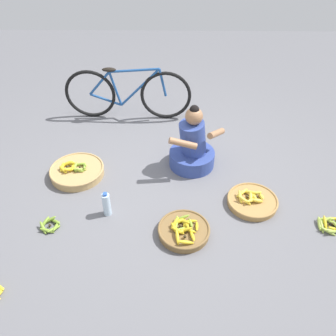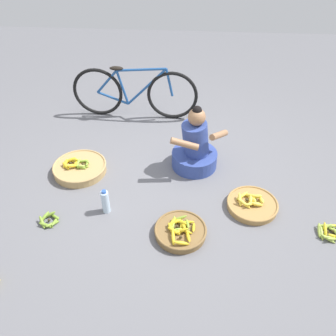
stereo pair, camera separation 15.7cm
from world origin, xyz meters
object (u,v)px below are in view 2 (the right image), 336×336
at_px(banana_basket_front_center, 180,231).
at_px(banana_basket_mid_right, 80,168).
at_px(loose_bananas_back_center, 49,220).
at_px(water_bottle, 105,202).
at_px(vendor_woman_front, 195,148).
at_px(bicycle_leaning, 134,93).
at_px(loose_bananas_front_right, 330,232).
at_px(banana_basket_mid_left, 252,204).

relative_size(banana_basket_front_center, banana_basket_mid_right, 0.82).
height_order(loose_bananas_back_center, water_bottle, water_bottle).
bearing_deg(vendor_woman_front, loose_bananas_back_center, -144.80).
bearing_deg(banana_basket_front_center, loose_bananas_back_center, 177.28).
distance_m(bicycle_leaning, loose_bananas_front_right, 2.93).
height_order(bicycle_leaning, banana_basket_front_center, bicycle_leaning).
height_order(banana_basket_front_center, banana_basket_mid_right, banana_basket_mid_right).
bearing_deg(water_bottle, banana_basket_mid_left, 6.12).
bearing_deg(loose_bananas_back_center, water_bottle, 19.66).
relative_size(vendor_woman_front, banana_basket_mid_right, 1.30).
bearing_deg(bicycle_leaning, vendor_woman_front, -51.60).
xyz_separation_m(loose_bananas_back_center, water_bottle, (0.53, 0.19, 0.10)).
relative_size(banana_basket_mid_right, loose_bananas_back_center, 2.78).
bearing_deg(banana_basket_mid_left, banana_basket_front_center, -150.23).
xyz_separation_m(bicycle_leaning, loose_bananas_front_right, (2.12, -2.00, -0.33)).
distance_m(banana_basket_mid_left, banana_basket_mid_right, 1.94).
bearing_deg(banana_basket_mid_left, vendor_woman_front, 132.95).
bearing_deg(vendor_woman_front, loose_bananas_front_right, -36.25).
bearing_deg(loose_bananas_front_right, water_bottle, 176.09).
relative_size(bicycle_leaning, banana_basket_mid_right, 2.83).
relative_size(bicycle_leaning, loose_bananas_front_right, 7.07).
distance_m(loose_bananas_front_right, water_bottle, 2.16).
distance_m(bicycle_leaning, banana_basket_front_center, 2.24).
distance_m(vendor_woman_front, water_bottle, 1.18).
bearing_deg(bicycle_leaning, loose_bananas_back_center, -105.32).
height_order(vendor_woman_front, banana_basket_mid_left, vendor_woman_front).
xyz_separation_m(vendor_woman_front, bicycle_leaning, (-0.84, 1.05, 0.11)).
relative_size(vendor_woman_front, bicycle_leaning, 0.46).
bearing_deg(loose_bananas_front_right, banana_basket_mid_left, 156.26).
bearing_deg(banana_basket_front_center, bicycle_leaning, 108.97).
height_order(banana_basket_mid_left, water_bottle, water_bottle).
bearing_deg(banana_basket_mid_right, banana_basket_front_center, -35.32).
height_order(banana_basket_mid_right, loose_bananas_back_center, banana_basket_mid_right).
bearing_deg(banana_basket_mid_right, loose_bananas_back_center, -97.12).
relative_size(banana_basket_front_center, loose_bananas_front_right, 2.04).
distance_m(banana_basket_front_center, banana_basket_mid_right, 1.45).
xyz_separation_m(banana_basket_mid_left, banana_basket_mid_right, (-1.89, 0.43, 0.01)).
height_order(bicycle_leaning, banana_basket_mid_left, bicycle_leaning).
bearing_deg(loose_bananas_front_right, loose_bananas_back_center, -179.12).
relative_size(vendor_woman_front, loose_bananas_back_center, 3.60).
bearing_deg(loose_bananas_back_center, bicycle_leaning, 74.68).
height_order(banana_basket_mid_right, loose_bananas_front_right, banana_basket_mid_right).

